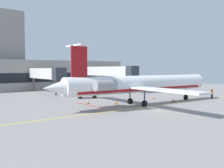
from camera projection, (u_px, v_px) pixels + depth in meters
ground at (155, 110)px, 35.47m from camera, size 120.00×120.00×0.11m
jet_bridge_west at (46, 74)px, 58.14m from camera, size 2.40×16.69×5.82m
jet_bridge_east at (108, 71)px, 65.73m from camera, size 2.40×21.61×6.23m
regional_jet at (141, 84)px, 40.04m from camera, size 32.28×25.78×8.71m
pushback_tractor at (85, 90)px, 55.51m from camera, size 3.79×4.16×2.07m
belt_loader at (85, 93)px, 49.07m from camera, size 4.26×3.32×2.09m
fuel_tank at (99, 84)px, 67.96m from camera, size 7.60×2.71×2.77m
marshaller at (212, 93)px, 48.53m from camera, size 0.80×0.41×1.90m
safety_cone_alpha at (88, 102)px, 41.29m from camera, size 0.47×0.47×0.55m
safety_cone_bravo at (116, 103)px, 41.07m from camera, size 0.47×0.47×0.55m
safety_cone_charlie at (173, 100)px, 44.04m from camera, size 0.47×0.47×0.55m
safety_cone_delta at (153, 97)px, 48.09m from camera, size 0.47×0.47×0.55m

